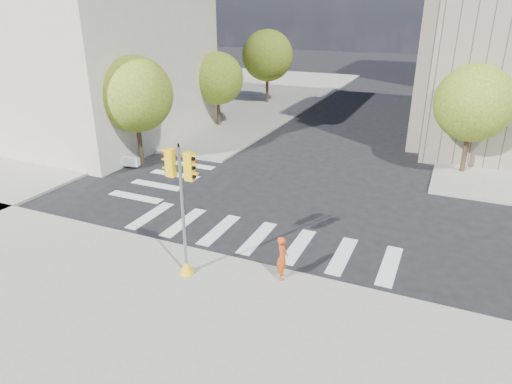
% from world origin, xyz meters
% --- Properties ---
extents(ground, '(160.00, 160.00, 0.00)m').
position_xyz_m(ground, '(0.00, 0.00, 0.00)').
color(ground, black).
rests_on(ground, ground).
extents(sidewalk_far_left, '(28.00, 40.00, 0.15)m').
position_xyz_m(sidewalk_far_left, '(-20.00, 26.00, 0.07)').
color(sidewalk_far_left, gray).
rests_on(sidewalk_far_left, ground).
extents(classical_building, '(19.00, 15.00, 12.70)m').
position_xyz_m(classical_building, '(-20.00, 8.00, 6.44)').
color(classical_building, beige).
rests_on(classical_building, ground).
extents(tree_lw_near, '(4.40, 4.40, 6.41)m').
position_xyz_m(tree_lw_near, '(-10.50, 4.00, 4.20)').
color(tree_lw_near, '#382616').
rests_on(tree_lw_near, ground).
extents(tree_lw_mid, '(4.00, 4.00, 5.77)m').
position_xyz_m(tree_lw_mid, '(-10.50, 14.00, 3.76)').
color(tree_lw_mid, '#382616').
rests_on(tree_lw_mid, ground).
extents(tree_lw_far, '(4.80, 4.80, 6.95)m').
position_xyz_m(tree_lw_far, '(-10.50, 24.00, 4.54)').
color(tree_lw_far, '#382616').
rests_on(tree_lw_far, ground).
extents(tree_re_near, '(4.20, 4.20, 6.16)m').
position_xyz_m(tree_re_near, '(7.50, 10.00, 4.05)').
color(tree_re_near, '#382616').
rests_on(tree_re_near, ground).
extents(tree_re_mid, '(4.60, 4.60, 6.66)m').
position_xyz_m(tree_re_mid, '(7.50, 22.00, 4.35)').
color(tree_re_mid, '#382616').
rests_on(tree_re_mid, ground).
extents(tree_re_far, '(4.00, 4.00, 5.88)m').
position_xyz_m(tree_re_far, '(7.50, 34.00, 3.87)').
color(tree_re_far, '#382616').
rests_on(tree_re_far, ground).
extents(lamp_near, '(0.35, 0.18, 8.11)m').
position_xyz_m(lamp_near, '(8.00, 14.00, 4.58)').
color(lamp_near, black).
rests_on(lamp_near, sidewalk_far_right).
extents(lamp_far, '(0.35, 0.18, 8.11)m').
position_xyz_m(lamp_far, '(8.00, 28.00, 4.58)').
color(lamp_far, black).
rests_on(lamp_far, sidewalk_far_right).
extents(traffic_signal, '(1.07, 0.56, 4.79)m').
position_xyz_m(traffic_signal, '(-1.23, -5.68, 2.19)').
color(traffic_signal, yellow).
rests_on(traffic_signal, sidewalk_near).
extents(photographer, '(0.56, 0.68, 1.60)m').
position_xyz_m(photographer, '(1.98, -4.60, 0.95)').
color(photographer, '#CB4613').
rests_on(photographer, sidewalk_near).
extents(planter_wall, '(5.99, 1.33, 0.50)m').
position_xyz_m(planter_wall, '(-13.00, 2.66, 0.40)').
color(planter_wall, silver).
rests_on(planter_wall, sidewalk_left_near).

